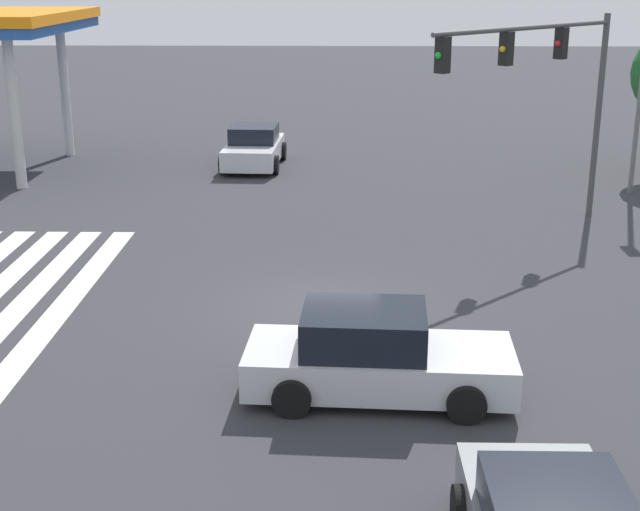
# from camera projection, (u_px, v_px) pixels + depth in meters

# --- Properties ---
(ground_plane) EXTENTS (143.18, 143.18, 0.00)m
(ground_plane) POSITION_uv_depth(u_px,v_px,m) (320.00, 308.00, 19.72)
(ground_plane) COLOR #333338
(traffic_signal_mast) EXTENTS (5.66, 5.66, 5.97)m
(traffic_signal_mast) POSITION_uv_depth(u_px,v_px,m) (549.00, 73.00, 23.97)
(traffic_signal_mast) COLOR #47474C
(traffic_signal_mast) RESTS_ON ground_plane
(car_0) EXTENTS (2.32, 4.75, 1.57)m
(car_0) POSITION_uv_depth(u_px,v_px,m) (375.00, 356.00, 15.51)
(car_0) COLOR silver
(car_0) RESTS_ON ground_plane
(car_2) EXTENTS (4.34, 2.31, 1.54)m
(car_2) POSITION_uv_depth(u_px,v_px,m) (254.00, 148.00, 33.73)
(car_2) COLOR silver
(car_2) RESTS_ON ground_plane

